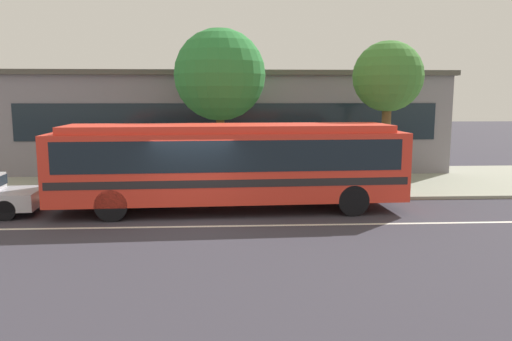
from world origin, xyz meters
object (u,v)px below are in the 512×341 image
street_tree_mid_block (388,78)px  street_tree_near_stop (220,75)px  bus_stop_sign (316,151)px  pedestrian_walking_along_curb (329,166)px  pedestrian_waiting_near_sign (136,169)px  transit_bus (230,161)px

street_tree_mid_block → street_tree_near_stop: bearing=172.1°
bus_stop_sign → street_tree_near_stop: size_ratio=0.40×
pedestrian_walking_along_curb → bus_stop_sign: (-0.63, -0.60, 0.64)m
pedestrian_waiting_near_sign → street_tree_near_stop: bearing=36.1°
transit_bus → bus_stop_sign: transit_bus is taller
street_tree_mid_block → bus_stop_sign: bearing=-154.6°
transit_bus → bus_stop_sign: size_ratio=4.51×
bus_stop_sign → street_tree_mid_block: 4.43m
pedestrian_walking_along_curb → street_tree_near_stop: 5.82m
street_tree_near_stop → bus_stop_sign: bearing=-33.8°
transit_bus → street_tree_near_stop: 5.42m
transit_bus → street_tree_mid_block: size_ratio=1.97×
transit_bus → pedestrian_walking_along_curb: bearing=34.7°
bus_stop_sign → pedestrian_waiting_near_sign: bearing=178.9°
bus_stop_sign → street_tree_mid_block: (3.12, 1.48, 2.77)m
transit_bus → pedestrian_waiting_near_sign: bearing=147.6°
transit_bus → street_tree_near_stop: street_tree_near_stop is taller
street_tree_near_stop → street_tree_mid_block: 6.80m
pedestrian_walking_along_curb → street_tree_near_stop: bearing=156.8°
pedestrian_waiting_near_sign → bus_stop_sign: (6.75, -0.13, 0.66)m
transit_bus → pedestrian_walking_along_curb: (3.88, 2.68, -0.55)m
bus_stop_sign → street_tree_mid_block: bearing=25.4°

